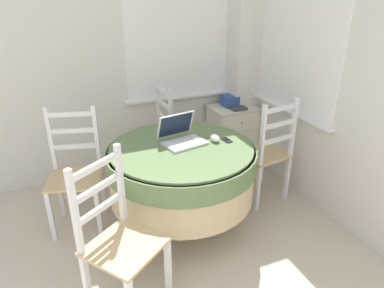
{
  "coord_description": "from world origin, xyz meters",
  "views": [
    {
      "loc": [
        0.25,
        -0.31,
        1.81
      ],
      "look_at": [
        1.23,
        2.05,
        0.66
      ],
      "focal_mm": 32.0,
      "sensor_mm": 36.0,
      "label": 1
    }
  ],
  "objects_px": {
    "round_dining_table": "(182,168)",
    "book_on_cabinet": "(236,107)",
    "dining_chair_near_right_window": "(266,154)",
    "corner_cabinet": "(232,134)",
    "dining_chair_left_flank": "(76,174)",
    "computer_mouse": "(215,138)",
    "laptop": "(182,137)",
    "cell_phone": "(226,140)",
    "dining_chair_camera_near": "(119,241)",
    "dining_chair_near_back_window": "(153,137)",
    "storage_box": "(230,101)"
  },
  "relations": [
    {
      "from": "laptop",
      "to": "dining_chair_camera_near",
      "type": "distance_m",
      "value": 0.96
    },
    {
      "from": "round_dining_table",
      "to": "dining_chair_near_back_window",
      "type": "bearing_deg",
      "value": 88.67
    },
    {
      "from": "dining_chair_near_back_window",
      "to": "dining_chair_near_right_window",
      "type": "height_order",
      "value": "same"
    },
    {
      "from": "dining_chair_left_flank",
      "to": "book_on_cabinet",
      "type": "xyz_separation_m",
      "value": [
        1.73,
        0.5,
        0.19
      ]
    },
    {
      "from": "laptop",
      "to": "dining_chair_left_flank",
      "type": "distance_m",
      "value": 0.91
    },
    {
      "from": "round_dining_table",
      "to": "dining_chair_near_back_window",
      "type": "xyz_separation_m",
      "value": [
        0.02,
        0.85,
        -0.07
      ]
    },
    {
      "from": "laptop",
      "to": "dining_chair_left_flank",
      "type": "bearing_deg",
      "value": 160.19
    },
    {
      "from": "storage_box",
      "to": "book_on_cabinet",
      "type": "relative_size",
      "value": 0.72
    },
    {
      "from": "round_dining_table",
      "to": "dining_chair_near_back_window",
      "type": "height_order",
      "value": "dining_chair_near_back_window"
    },
    {
      "from": "computer_mouse",
      "to": "storage_box",
      "type": "xyz_separation_m",
      "value": [
        0.65,
        0.96,
        -0.04
      ]
    },
    {
      "from": "cell_phone",
      "to": "dining_chair_left_flank",
      "type": "height_order",
      "value": "dining_chair_left_flank"
    },
    {
      "from": "dining_chair_camera_near",
      "to": "book_on_cabinet",
      "type": "distance_m",
      "value": 2.14
    },
    {
      "from": "round_dining_table",
      "to": "dining_chair_camera_near",
      "type": "distance_m",
      "value": 0.84
    },
    {
      "from": "round_dining_table",
      "to": "dining_chair_near_right_window",
      "type": "distance_m",
      "value": 0.85
    },
    {
      "from": "dining_chair_left_flank",
      "to": "storage_box",
      "type": "xyz_separation_m",
      "value": [
        1.7,
        0.59,
        0.24
      ]
    },
    {
      "from": "dining_chair_left_flank",
      "to": "corner_cabinet",
      "type": "bearing_deg",
      "value": 17.66
    },
    {
      "from": "computer_mouse",
      "to": "dining_chair_near_right_window",
      "type": "xyz_separation_m",
      "value": [
        0.57,
        0.1,
        -0.28
      ]
    },
    {
      "from": "dining_chair_camera_near",
      "to": "dining_chair_left_flank",
      "type": "bearing_deg",
      "value": 99.73
    },
    {
      "from": "dining_chair_left_flank",
      "to": "computer_mouse",
      "type": "bearing_deg",
      "value": -19.6
    },
    {
      "from": "corner_cabinet",
      "to": "storage_box",
      "type": "height_order",
      "value": "storage_box"
    },
    {
      "from": "dining_chair_left_flank",
      "to": "corner_cabinet",
      "type": "relative_size",
      "value": 1.53
    },
    {
      "from": "computer_mouse",
      "to": "cell_phone",
      "type": "bearing_deg",
      "value": -11.39
    },
    {
      "from": "book_on_cabinet",
      "to": "dining_chair_left_flank",
      "type": "bearing_deg",
      "value": -163.81
    },
    {
      "from": "laptop",
      "to": "dining_chair_near_right_window",
      "type": "distance_m",
      "value": 0.87
    },
    {
      "from": "dining_chair_near_right_window",
      "to": "dining_chair_left_flank",
      "type": "height_order",
      "value": "same"
    },
    {
      "from": "round_dining_table",
      "to": "dining_chair_near_right_window",
      "type": "bearing_deg",
      "value": 6.18
    },
    {
      "from": "cell_phone",
      "to": "book_on_cabinet",
      "type": "relative_size",
      "value": 0.47
    },
    {
      "from": "cell_phone",
      "to": "round_dining_table",
      "type": "bearing_deg",
      "value": 175.35
    },
    {
      "from": "cell_phone",
      "to": "book_on_cabinet",
      "type": "height_order",
      "value": "cell_phone"
    },
    {
      "from": "corner_cabinet",
      "to": "dining_chair_camera_near",
      "type": "bearing_deg",
      "value": -136.48
    },
    {
      "from": "round_dining_table",
      "to": "dining_chair_near_right_window",
      "type": "height_order",
      "value": "dining_chair_near_right_window"
    },
    {
      "from": "round_dining_table",
      "to": "book_on_cabinet",
      "type": "xyz_separation_m",
      "value": [
        0.96,
        0.87,
        0.12
      ]
    },
    {
      "from": "book_on_cabinet",
      "to": "computer_mouse",
      "type": "bearing_deg",
      "value": -127.67
    },
    {
      "from": "dining_chair_left_flank",
      "to": "storage_box",
      "type": "relative_size",
      "value": 5.74
    },
    {
      "from": "laptop",
      "to": "computer_mouse",
      "type": "relative_size",
      "value": 3.58
    },
    {
      "from": "computer_mouse",
      "to": "dining_chair_near_right_window",
      "type": "bearing_deg",
      "value": 10.35
    },
    {
      "from": "laptop",
      "to": "cell_phone",
      "type": "xyz_separation_m",
      "value": [
        0.34,
        -0.1,
        -0.04
      ]
    },
    {
      "from": "computer_mouse",
      "to": "round_dining_table",
      "type": "bearing_deg",
      "value": 177.57
    },
    {
      "from": "computer_mouse",
      "to": "dining_chair_near_right_window",
      "type": "distance_m",
      "value": 0.64
    },
    {
      "from": "dining_chair_left_flank",
      "to": "book_on_cabinet",
      "type": "height_order",
      "value": "dining_chair_left_flank"
    },
    {
      "from": "round_dining_table",
      "to": "laptop",
      "type": "height_order",
      "value": "laptop"
    },
    {
      "from": "dining_chair_camera_near",
      "to": "dining_chair_left_flank",
      "type": "distance_m",
      "value": 0.95
    },
    {
      "from": "dining_chair_camera_near",
      "to": "cell_phone",
      "type": "bearing_deg",
      "value": 29.11
    },
    {
      "from": "corner_cabinet",
      "to": "computer_mouse",
      "type": "bearing_deg",
      "value": -126.23
    },
    {
      "from": "dining_chair_near_right_window",
      "to": "corner_cabinet",
      "type": "relative_size",
      "value": 1.53
    },
    {
      "from": "dining_chair_near_back_window",
      "to": "dining_chair_left_flank",
      "type": "relative_size",
      "value": 1.0
    },
    {
      "from": "round_dining_table",
      "to": "storage_box",
      "type": "height_order",
      "value": "storage_box"
    },
    {
      "from": "computer_mouse",
      "to": "storage_box",
      "type": "height_order",
      "value": "computer_mouse"
    },
    {
      "from": "book_on_cabinet",
      "to": "corner_cabinet",
      "type": "bearing_deg",
      "value": 88.61
    },
    {
      "from": "laptop",
      "to": "storage_box",
      "type": "distance_m",
      "value": 1.26
    }
  ]
}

